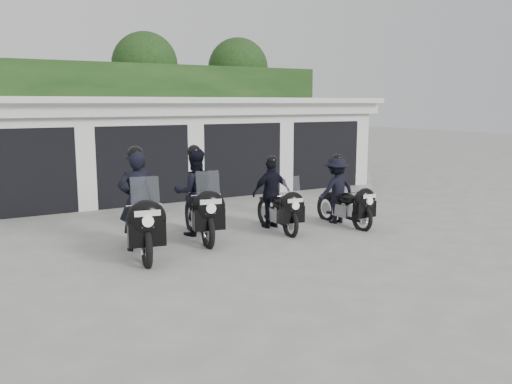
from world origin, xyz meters
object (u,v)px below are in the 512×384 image
police_bike_a (139,211)px  police_bike_b (197,198)px  police_bike_c (275,197)px  police_bike_d (340,194)px

police_bike_a → police_bike_b: bearing=35.6°
police_bike_a → police_bike_c: 3.31m
police_bike_a → police_bike_d: police_bike_a is taller
police_bike_a → police_bike_b: size_ratio=1.04×
police_bike_a → police_bike_d: (4.87, 0.17, -0.10)m
police_bike_a → police_bike_d: 4.87m
police_bike_d → police_bike_c: bearing=167.3°
police_bike_d → police_bike_b: bearing=170.2°
police_bike_b → police_bike_d: police_bike_b is taller
police_bike_b → police_bike_c: bearing=4.2°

